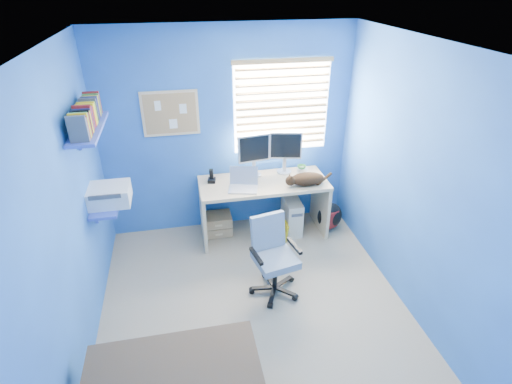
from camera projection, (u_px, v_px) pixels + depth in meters
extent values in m
cube|color=gray|center=(254.00, 306.00, 4.02)|extent=(3.00, 3.20, 0.00)
cube|color=white|center=(253.00, 45.00, 2.81)|extent=(3.00, 3.20, 0.00)
cube|color=#2856AA|center=(228.00, 134.00, 4.78)|extent=(3.00, 0.01, 2.50)
cube|color=#2856AA|center=(314.00, 352.00, 2.04)|extent=(3.00, 0.01, 2.50)
cube|color=#2856AA|center=(68.00, 218.00, 3.15)|extent=(0.01, 3.20, 2.50)
cube|color=#2856AA|center=(413.00, 183.00, 3.67)|extent=(0.01, 3.20, 2.50)
cube|color=tan|center=(263.00, 208.00, 4.98)|extent=(1.54, 0.65, 0.74)
cube|color=silver|center=(243.00, 181.00, 4.58)|extent=(0.38, 0.33, 0.22)
cube|color=silver|center=(254.00, 155.00, 4.82)|extent=(0.41, 0.18, 0.54)
cube|color=silver|center=(285.00, 153.00, 4.89)|extent=(0.42, 0.20, 0.54)
cube|color=black|center=(211.00, 175.00, 4.76)|extent=(0.11, 0.13, 0.17)
imported|color=#35873D|center=(301.00, 169.00, 4.99)|extent=(0.10, 0.09, 0.10)
cylinder|color=silver|center=(302.00, 171.00, 4.99)|extent=(0.13, 0.13, 0.07)
ellipsoid|color=black|center=(307.00, 179.00, 4.70)|extent=(0.44, 0.27, 0.15)
cube|color=beige|center=(292.00, 215.00, 5.11)|extent=(0.20, 0.45, 0.45)
cube|color=tan|center=(218.00, 224.00, 5.09)|extent=(0.35, 0.28, 0.27)
cube|color=yellow|center=(285.00, 232.00, 4.96)|extent=(0.03, 0.17, 0.24)
ellipsoid|color=black|center=(330.00, 216.00, 5.16)|extent=(0.39, 0.35, 0.37)
cylinder|color=black|center=(275.00, 289.00, 4.20)|extent=(0.57, 0.57, 0.06)
cylinder|color=black|center=(275.00, 275.00, 4.10)|extent=(0.06, 0.06, 0.32)
cube|color=#7D94AF|center=(275.00, 260.00, 4.01)|extent=(0.47, 0.47, 0.08)
cube|color=#7D94AF|center=(268.00, 231.00, 4.05)|extent=(0.36, 0.13, 0.38)
cube|color=white|center=(281.00, 106.00, 4.74)|extent=(1.15, 0.01, 1.10)
cube|color=tan|center=(282.00, 107.00, 4.72)|extent=(1.10, 0.03, 1.00)
cube|color=tan|center=(170.00, 113.00, 4.51)|extent=(0.64, 0.02, 0.52)
cube|color=tan|center=(170.00, 114.00, 4.50)|extent=(0.58, 0.01, 0.46)
cube|color=blue|center=(106.00, 204.00, 3.98)|extent=(0.26, 0.55, 0.03)
cube|color=silver|center=(108.00, 195.00, 3.94)|extent=(0.42, 0.34, 0.18)
cube|color=blue|center=(89.00, 128.00, 3.59)|extent=(0.24, 0.90, 0.03)
cube|color=navy|center=(85.00, 115.00, 3.53)|extent=(0.15, 0.80, 0.22)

